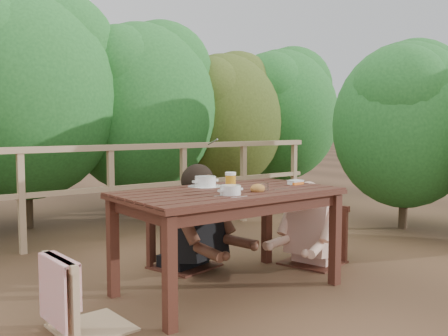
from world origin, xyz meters
TOP-DOWN VIEW (x-y plane):
  - ground at (0.00, 0.00)m, footprint 60.00×60.00m
  - table at (0.00, 0.00)m, footprint 1.58×0.89m
  - chair_left at (-1.08, -0.06)m, footprint 0.46×0.46m
  - chair_far at (0.07, 0.70)m, footprint 0.59×0.59m
  - chair_right at (1.03, 0.11)m, footprint 0.57×0.57m
  - woman at (0.07, 0.72)m, footprint 0.70×0.79m
  - diner_right at (1.06, 0.11)m, footprint 0.70×0.61m
  - railing at (0.00, 2.00)m, footprint 5.60×0.10m
  - hedge_row at (0.40, 3.20)m, footprint 6.60×1.60m
  - soup_near at (-0.14, -0.21)m, footprint 0.24×0.24m
  - soup_far at (0.00, 0.29)m, footprint 0.27×0.27m
  - bread_roll at (0.12, -0.19)m, footprint 0.12×0.09m
  - beer_glass at (-0.04, -0.07)m, footprint 0.08×0.08m
  - tumbler at (0.17, -0.20)m, footprint 0.06×0.06m
  - butter_tub at (0.63, -0.06)m, footprint 0.12×0.09m

SIDE VIEW (x-z plane):
  - ground at x=0.00m, z-range 0.00..0.00m
  - table at x=0.00m, z-range 0.00..0.73m
  - chair_left at x=-1.08m, z-range 0.00..0.88m
  - chair_right at x=1.03m, z-range 0.00..0.95m
  - chair_far at x=0.07m, z-range 0.00..0.98m
  - railing at x=0.00m, z-range 0.00..1.01m
  - diner_right at x=1.06m, z-range 0.00..1.21m
  - woman at x=0.07m, z-range 0.00..1.35m
  - butter_tub at x=0.63m, z-range 0.73..0.78m
  - bread_roll at x=0.12m, z-range 0.73..0.80m
  - tumbler at x=0.17m, z-range 0.73..0.80m
  - soup_near at x=-0.14m, z-range 0.73..0.81m
  - soup_far at x=0.00m, z-range 0.73..0.82m
  - beer_glass at x=-0.04m, z-range 0.73..0.88m
  - hedge_row at x=0.40m, z-range 0.00..3.80m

